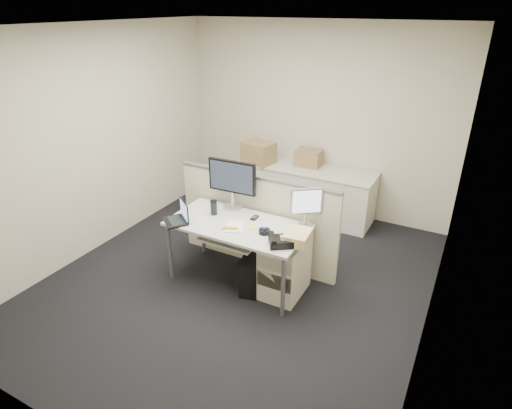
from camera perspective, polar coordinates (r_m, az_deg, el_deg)
The scene contains 29 objects.
floor at distance 4.99m, azimuth -2.31°, elevation -10.07°, with size 4.00×4.50×0.01m, color black.
ceiling at distance 4.07m, azimuth -3.03°, elevation 22.69°, with size 4.00×4.50×0.01m, color white.
wall_back at distance 6.30m, azimuth 8.00°, elevation 11.00°, with size 4.00×0.02×2.70m, color #B7B19B.
wall_front at distance 2.88m, azimuth -26.37°, elevation -9.98°, with size 4.00×0.02×2.70m, color #B7B19B.
wall_left at distance 5.59m, azimuth -20.74°, elevation 7.76°, with size 0.02×4.50×2.70m, color #B7B19B.
wall_right at distance 3.82m, azimuth 24.22°, elevation -0.78°, with size 0.02×4.50×2.70m, color #B7B19B.
desk at distance 4.64m, azimuth -2.46°, elevation -3.31°, with size 1.50×0.75×0.73m.
keyboard_tray at distance 4.53m, azimuth -3.60°, elevation -4.76°, with size 0.62×0.32×0.02m, color beige.
drawer_pedestal at distance 4.64m, azimuth 3.88°, elevation -8.27°, with size 0.40×0.55×0.65m, color beige.
cubicle_partition at distance 5.03m, azimuth 0.13°, elevation -2.31°, with size 2.00×0.06×1.10m, color beige.
back_counter at distance 6.34m, azimuth 6.44°, elevation 1.69°, with size 2.00×0.60×0.72m, color beige.
monitor_main at distance 4.85m, azimuth -3.18°, elevation 2.65°, with size 0.58×0.22×0.58m, color black.
monitor_small at distance 4.52m, azimuth 6.68°, elevation -0.37°, with size 0.34×0.17×0.42m, color #B7B7BC.
laptop at distance 4.67m, azimuth -10.82°, elevation -1.09°, with size 0.30×0.22×0.22m, color black.
trackball at distance 4.41m, azimuth 1.13°, elevation -3.61°, with size 0.12×0.12×0.05m, color black.
desk_phone at distance 4.21m, azimuth 3.37°, elevation -4.96°, with size 0.24×0.19×0.08m, color black.
paper_stack at distance 4.54m, azimuth -2.83°, elevation -2.99°, with size 0.20×0.25×0.01m, color white.
sticky_pad at distance 4.52m, azimuth -0.50°, elevation -3.03°, with size 0.08×0.08×0.01m, color #F5FF1F.
travel_mug at distance 4.80m, azimuth -5.65°, elevation -0.47°, with size 0.07×0.07×0.16m, color black.
banana at distance 4.48m, azimuth -3.45°, elevation -3.17°, with size 0.17×0.04×0.04m, color gold.
cellphone at distance 4.71m, azimuth -0.20°, elevation -1.78°, with size 0.06×0.12×0.02m, color black.
manila_folders at distance 4.26m, azimuth 5.58°, elevation -4.34°, with size 0.23×0.30×0.11m, color tan.
keyboard at distance 4.52m, azimuth -2.80°, elevation -4.43°, with size 0.48×0.17×0.03m, color black.
pc_tower_desk at distance 4.75m, azimuth -0.56°, elevation -8.91°, with size 0.18×0.45×0.42m, color black.
pc_tower_spare_dark at distance 7.09m, azimuth -4.23°, elevation 3.04°, with size 0.17×0.44×0.41m, color black.
pc_tower_spare_silver at distance 7.02m, azimuth -3.18°, elevation 2.73°, with size 0.16×0.41×0.38m, color #B7B7BC.
cardboard_box_left at distance 6.32m, azimuth 0.33°, elevation 6.87°, with size 0.44×0.33×0.33m, color #866649.
cardboard_box_right at distance 6.25m, azimuth 7.02°, elevation 6.14°, with size 0.36×0.28×0.26m, color #866649.
red_binder at distance 6.52m, azimuth 0.29°, elevation 7.09°, with size 0.06×0.27×0.25m, color #AE2037.
Camera 1 is at (2.09, -3.49, 2.89)m, focal length 30.00 mm.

